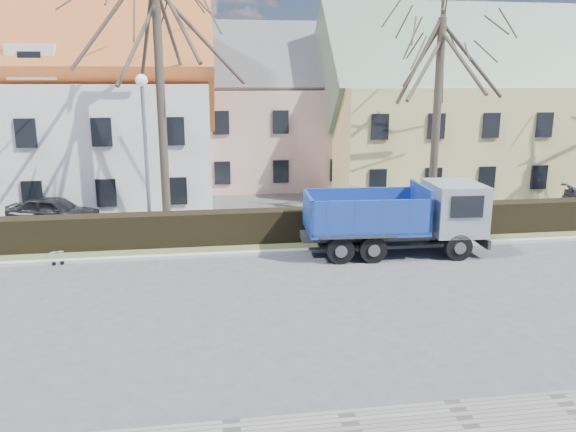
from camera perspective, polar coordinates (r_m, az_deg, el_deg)
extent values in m
plane|color=#454548|center=(16.82, -6.87, -8.77)|extent=(120.00, 120.00, 0.00)
cube|color=#B2AFA8|center=(21.13, -7.29, -3.90)|extent=(80.00, 0.30, 0.12)
cube|color=#4E5932|center=(22.66, -7.39, -2.71)|extent=(80.00, 3.00, 0.10)
cube|color=black|center=(22.31, -7.42, -1.38)|extent=(60.00, 0.90, 1.30)
imported|color=black|center=(27.16, -22.70, 0.46)|extent=(4.32, 2.62, 1.38)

